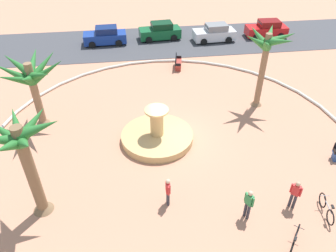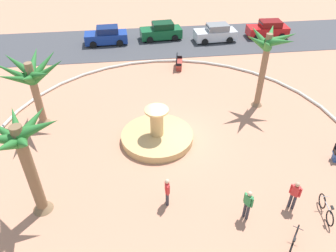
{
  "view_description": "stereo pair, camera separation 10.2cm",
  "coord_description": "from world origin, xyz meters",
  "px_view_note": "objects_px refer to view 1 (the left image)",
  "views": [
    {
      "loc": [
        -2.34,
        -15.22,
        12.34
      ],
      "look_at": [
        -0.28,
        0.02,
        1.0
      ],
      "focal_mm": 34.89,
      "sensor_mm": 36.0,
      "label": 1
    },
    {
      "loc": [
        -2.24,
        -15.24,
        12.34
      ],
      "look_at": [
        -0.28,
        0.02,
        1.0
      ],
      "focal_mm": 34.89,
      "sensor_mm": 36.0,
      "label": 2
    }
  ],
  "objects_px": {
    "fountain": "(157,136)",
    "person_cyclist_photo": "(249,203)",
    "palm_tree_mid_plaza": "(31,77)",
    "bicycle_by_lamppost": "(327,208)",
    "bench_north": "(178,64)",
    "palm_tree_by_curb": "(267,50)",
    "parked_car_second": "(160,31)",
    "parked_car_third": "(214,33)",
    "parked_car_leftmost": "(105,36)",
    "parked_car_rightmost": "(267,29)",
    "palm_tree_near_fountain": "(23,150)",
    "bicycle_red_frame": "(295,240)",
    "person_pedestrian_stroll": "(168,190)",
    "person_cyclist_helmet": "(295,193)"
  },
  "relations": [
    {
      "from": "bicycle_by_lamppost",
      "to": "bench_north",
      "type": "bearing_deg",
      "value": 105.3
    },
    {
      "from": "bicycle_red_frame",
      "to": "bench_north",
      "type": "bearing_deg",
      "value": 97.09
    },
    {
      "from": "person_cyclist_photo",
      "to": "person_pedestrian_stroll",
      "type": "relative_size",
      "value": 1.05
    },
    {
      "from": "bicycle_by_lamppost",
      "to": "person_pedestrian_stroll",
      "type": "bearing_deg",
      "value": 167.43
    },
    {
      "from": "person_pedestrian_stroll",
      "to": "fountain",
      "type": "bearing_deg",
      "value": 89.86
    },
    {
      "from": "palm_tree_by_curb",
      "to": "bench_north",
      "type": "height_order",
      "value": "palm_tree_by_curb"
    },
    {
      "from": "palm_tree_by_curb",
      "to": "parked_car_rightmost",
      "type": "xyz_separation_m",
      "value": [
        5.38,
        12.16,
        -3.26
      ]
    },
    {
      "from": "person_cyclist_photo",
      "to": "palm_tree_by_curb",
      "type": "bearing_deg",
      "value": 67.21
    },
    {
      "from": "parked_car_leftmost",
      "to": "parked_car_second",
      "type": "relative_size",
      "value": 0.98
    },
    {
      "from": "palm_tree_near_fountain",
      "to": "person_pedestrian_stroll",
      "type": "height_order",
      "value": "palm_tree_near_fountain"
    },
    {
      "from": "person_pedestrian_stroll",
      "to": "person_cyclist_helmet",
      "type": "bearing_deg",
      "value": -9.53
    },
    {
      "from": "person_cyclist_helmet",
      "to": "person_pedestrian_stroll",
      "type": "relative_size",
      "value": 1.02
    },
    {
      "from": "person_pedestrian_stroll",
      "to": "parked_car_third",
      "type": "xyz_separation_m",
      "value": [
        7.23,
        19.7,
        -0.12
      ]
    },
    {
      "from": "palm_tree_by_curb",
      "to": "parked_car_second",
      "type": "bearing_deg",
      "value": 112.1
    },
    {
      "from": "fountain",
      "to": "person_cyclist_photo",
      "type": "height_order",
      "value": "fountain"
    },
    {
      "from": "person_cyclist_photo",
      "to": "parked_car_second",
      "type": "bearing_deg",
      "value": 93.66
    },
    {
      "from": "bicycle_by_lamppost",
      "to": "parked_car_leftmost",
      "type": "height_order",
      "value": "parked_car_leftmost"
    },
    {
      "from": "bench_north",
      "to": "parked_car_second",
      "type": "height_order",
      "value": "parked_car_second"
    },
    {
      "from": "parked_car_second",
      "to": "parked_car_leftmost",
      "type": "bearing_deg",
      "value": -174.15
    },
    {
      "from": "palm_tree_near_fountain",
      "to": "parked_car_second",
      "type": "xyz_separation_m",
      "value": [
        7.93,
        20.46,
        -2.89
      ]
    },
    {
      "from": "parked_car_rightmost",
      "to": "person_cyclist_helmet",
      "type": "bearing_deg",
      "value": -108.16
    },
    {
      "from": "parked_car_rightmost",
      "to": "palm_tree_mid_plaza",
      "type": "bearing_deg",
      "value": -147.9
    },
    {
      "from": "fountain",
      "to": "parked_car_third",
      "type": "height_order",
      "value": "fountain"
    },
    {
      "from": "palm_tree_mid_plaza",
      "to": "person_cyclist_helmet",
      "type": "relative_size",
      "value": 2.72
    },
    {
      "from": "bench_north",
      "to": "person_cyclist_helmet",
      "type": "xyz_separation_m",
      "value": [
        3.0,
        -15.34,
        0.57
      ]
    },
    {
      "from": "fountain",
      "to": "palm_tree_by_curb",
      "type": "distance_m",
      "value": 8.72
    },
    {
      "from": "bench_north",
      "to": "parked_car_second",
      "type": "relative_size",
      "value": 0.4
    },
    {
      "from": "person_cyclist_photo",
      "to": "parked_car_leftmost",
      "type": "xyz_separation_m",
      "value": [
        -6.76,
        21.61,
        -0.17
      ]
    },
    {
      "from": "palm_tree_by_curb",
      "to": "parked_car_second",
      "type": "distance_m",
      "value": 14.39
    },
    {
      "from": "fountain",
      "to": "person_cyclist_photo",
      "type": "distance_m",
      "value": 7.12
    },
    {
      "from": "fountain",
      "to": "person_cyclist_photo",
      "type": "xyz_separation_m",
      "value": [
        3.45,
        -6.2,
        0.64
      ]
    },
    {
      "from": "palm_tree_mid_plaza",
      "to": "person_cyclist_photo",
      "type": "distance_m",
      "value": 14.01
    },
    {
      "from": "fountain",
      "to": "parked_car_rightmost",
      "type": "bearing_deg",
      "value": 50.05
    },
    {
      "from": "palm_tree_near_fountain",
      "to": "parked_car_third",
      "type": "relative_size",
      "value": 1.25
    },
    {
      "from": "person_cyclist_photo",
      "to": "parked_car_leftmost",
      "type": "relative_size",
      "value": 0.42
    },
    {
      "from": "palm_tree_near_fountain",
      "to": "palm_tree_mid_plaza",
      "type": "xyz_separation_m",
      "value": [
        -1.19,
        7.23,
        -0.37
      ]
    },
    {
      "from": "parked_car_second",
      "to": "fountain",
      "type": "bearing_deg",
      "value": -97.25
    },
    {
      "from": "palm_tree_near_fountain",
      "to": "parked_car_rightmost",
      "type": "distance_m",
      "value": 27.18
    },
    {
      "from": "fountain",
      "to": "palm_tree_mid_plaza",
      "type": "height_order",
      "value": "palm_tree_mid_plaza"
    },
    {
      "from": "parked_car_second",
      "to": "bicycle_red_frame",
      "type": "bearing_deg",
      "value": -83.06
    },
    {
      "from": "bicycle_by_lamppost",
      "to": "parked_car_leftmost",
      "type": "distance_m",
      "value": 24.31
    },
    {
      "from": "palm_tree_by_curb",
      "to": "palm_tree_mid_plaza",
      "type": "xyz_separation_m",
      "value": [
        -14.39,
        -0.25,
        -0.74
      ]
    },
    {
      "from": "palm_tree_by_curb",
      "to": "bicycle_red_frame",
      "type": "xyz_separation_m",
      "value": [
        -2.36,
        -10.9,
        -3.66
      ]
    },
    {
      "from": "bench_north",
      "to": "parked_car_rightmost",
      "type": "height_order",
      "value": "parked_car_rightmost"
    },
    {
      "from": "bicycle_by_lamppost",
      "to": "person_cyclist_helmet",
      "type": "relative_size",
      "value": 1.04
    },
    {
      "from": "palm_tree_near_fountain",
      "to": "person_cyclist_photo",
      "type": "height_order",
      "value": "palm_tree_near_fountain"
    },
    {
      "from": "bicycle_by_lamppost",
      "to": "person_cyclist_photo",
      "type": "xyz_separation_m",
      "value": [
        -3.7,
        0.33,
        0.57
      ]
    },
    {
      "from": "person_cyclist_photo",
      "to": "parked_car_rightmost",
      "type": "distance_m",
      "value": 23.24
    },
    {
      "from": "palm_tree_near_fountain",
      "to": "person_cyclist_photo",
      "type": "relative_size",
      "value": 3.02
    },
    {
      "from": "person_cyclist_photo",
      "to": "palm_tree_near_fountain",
      "type": "bearing_deg",
      "value": 169.7
    }
  ]
}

